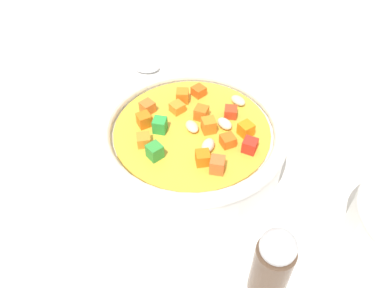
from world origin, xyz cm
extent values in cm
cube|color=silver|center=(0.00, 0.00, -1.00)|extent=(140.00, 140.00, 2.00)
cylinder|color=white|center=(0.00, 0.00, 2.37)|extent=(20.09, 20.09, 4.75)
torus|color=white|center=(0.00, 0.00, 5.23)|extent=(20.49, 20.49, 1.60)
cylinder|color=gold|center=(0.00, 0.00, 4.95)|extent=(16.75, 16.75, 0.40)
cube|color=orange|center=(-3.91, 1.74, 5.71)|extent=(1.86, 1.86, 1.12)
cube|color=green|center=(3.10, 4.40, 5.93)|extent=(1.91, 1.91, 1.56)
cube|color=orange|center=(-1.76, 0.04, 5.93)|extent=(1.77, 1.77, 1.56)
ellipsoid|color=beige|center=(0.28, -0.29, 5.53)|extent=(2.05, 2.25, 0.77)
cube|color=orange|center=(-0.77, -1.90, 5.86)|extent=(1.63, 1.63, 1.42)
cube|color=orange|center=(5.15, 0.29, 5.86)|extent=(1.88, 1.88, 1.42)
cube|color=red|center=(-3.92, -2.66, 5.70)|extent=(1.36, 1.36, 1.11)
ellipsoid|color=beige|center=(-3.39, -0.82, 5.61)|extent=(2.19, 2.21, 0.93)
cube|color=orange|center=(-3.14, 5.34, 5.94)|extent=(1.43, 1.43, 1.59)
cube|color=green|center=(3.31, 0.65, 5.93)|extent=(1.44, 1.44, 1.56)
cube|color=orange|center=(1.70, -4.48, 5.88)|extent=(1.46, 1.46, 1.46)
cube|color=red|center=(-6.14, 2.27, 5.84)|extent=(1.69, 1.69, 1.38)
cube|color=orange|center=(4.58, 2.83, 5.72)|extent=(1.69, 1.69, 1.15)
cube|color=orange|center=(-1.66, 4.51, 5.81)|extent=(1.67, 1.67, 1.34)
ellipsoid|color=beige|center=(-1.98, 2.65, 5.66)|extent=(1.59, 2.11, 1.02)
cube|color=orange|center=(5.27, -2.18, 5.78)|extent=(1.90, 1.90, 1.27)
ellipsoid|color=beige|center=(-4.63, -4.92, 5.54)|extent=(2.21, 2.19, 0.80)
cube|color=orange|center=(-5.66, -0.35, 5.85)|extent=(1.91, 1.91, 1.41)
cube|color=#E35B19|center=(0.31, -5.85, 5.68)|extent=(1.91, 1.91, 1.07)
cube|color=orange|center=(2.02, -2.67, 5.67)|extent=(1.91, 1.91, 1.05)
cylinder|color=silver|center=(-3.24, -17.67, 0.38)|extent=(11.87, 1.62, 0.76)
ellipsoid|color=silver|center=(8.93, -16.78, 0.52)|extent=(3.72, 2.73, 1.04)
cylinder|color=#4C3828|center=(-8.50, 13.92, 3.19)|extent=(3.28, 3.28, 6.37)
sphere|color=silver|center=(-8.50, 13.92, 7.11)|extent=(2.95, 2.95, 2.95)
camera|label=1|loc=(-3.92, 29.29, 33.75)|focal=36.08mm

